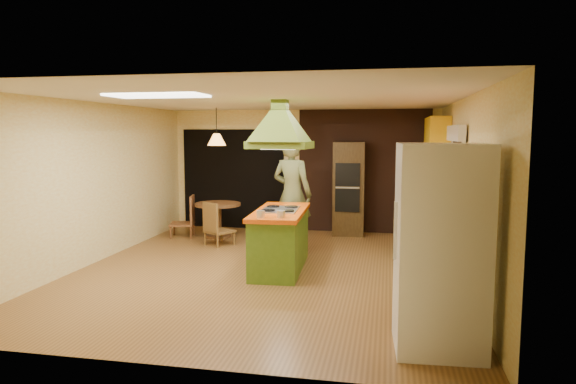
% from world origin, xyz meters
% --- Properties ---
extents(ground, '(6.50, 6.50, 0.00)m').
position_xyz_m(ground, '(0.00, 0.00, 0.00)').
color(ground, brown).
rests_on(ground, ground).
extents(room_walls, '(5.50, 6.50, 6.50)m').
position_xyz_m(room_walls, '(0.00, 0.00, 1.25)').
color(room_walls, '#F7ECB1').
rests_on(room_walls, ground).
extents(ceiling_plane, '(6.50, 6.50, 0.00)m').
position_xyz_m(ceiling_plane, '(0.00, 0.00, 2.50)').
color(ceiling_plane, silver).
rests_on(ceiling_plane, room_walls).
extents(brick_panel, '(2.64, 0.03, 2.50)m').
position_xyz_m(brick_panel, '(1.25, 3.23, 1.25)').
color(brick_panel, '#381E14').
rests_on(brick_panel, ground).
extents(nook_opening, '(2.20, 0.03, 2.10)m').
position_xyz_m(nook_opening, '(-1.50, 3.23, 1.05)').
color(nook_opening, black).
rests_on(nook_opening, ground).
extents(right_counter, '(0.62, 3.05, 0.92)m').
position_xyz_m(right_counter, '(2.45, 0.60, 0.46)').
color(right_counter, olive).
rests_on(right_counter, ground).
extents(upper_cabinets, '(0.34, 1.40, 0.70)m').
position_xyz_m(upper_cabinets, '(2.57, 2.20, 1.95)').
color(upper_cabinets, yellow).
rests_on(upper_cabinets, room_walls).
extents(window_right, '(0.12, 1.35, 1.06)m').
position_xyz_m(window_right, '(2.70, 0.40, 1.77)').
color(window_right, black).
rests_on(window_right, room_walls).
extents(fluor_panel, '(1.20, 0.60, 0.03)m').
position_xyz_m(fluor_panel, '(-1.10, -1.20, 2.48)').
color(fluor_panel, white).
rests_on(fluor_panel, ceiling_plane).
extents(kitchen_island, '(0.80, 1.81, 0.91)m').
position_xyz_m(kitchen_island, '(0.18, 0.09, 0.45)').
color(kitchen_island, '#4E751D').
rests_on(kitchen_island, ground).
extents(range_hood, '(0.93, 0.70, 0.78)m').
position_xyz_m(range_hood, '(0.18, 0.09, 2.26)').
color(range_hood, '#4E6218').
rests_on(range_hood, ceiling_plane).
extents(man, '(0.82, 0.66, 1.96)m').
position_xyz_m(man, '(0.13, 1.33, 0.98)').
color(man, '#4B4E29').
rests_on(man, ground).
extents(refrigerator, '(0.83, 0.79, 1.93)m').
position_xyz_m(refrigerator, '(2.23, -2.41, 0.96)').
color(refrigerator, white).
rests_on(refrigerator, ground).
extents(wall_oven, '(0.64, 0.63, 1.85)m').
position_xyz_m(wall_oven, '(0.98, 2.95, 0.92)').
color(wall_oven, '#493417').
rests_on(wall_oven, ground).
extents(dining_table, '(0.89, 0.89, 0.67)m').
position_xyz_m(dining_table, '(-1.49, 2.16, 0.47)').
color(dining_table, brown).
rests_on(dining_table, ground).
extents(chair_left, '(0.54, 0.54, 0.81)m').
position_xyz_m(chair_left, '(-2.19, 2.06, 0.41)').
color(chair_left, brown).
rests_on(chair_left, ground).
extents(chair_near, '(0.60, 0.60, 0.79)m').
position_xyz_m(chair_near, '(-1.24, 1.51, 0.40)').
color(chair_near, brown).
rests_on(chair_near, ground).
extents(pendant_lamp, '(0.45, 0.45, 0.23)m').
position_xyz_m(pendant_lamp, '(-1.49, 2.16, 1.90)').
color(pendant_lamp, '#FF9E3F').
rests_on(pendant_lamp, ceiling_plane).
extents(canister_large, '(0.18, 0.18, 0.22)m').
position_xyz_m(canister_large, '(2.40, 1.19, 1.03)').
color(canister_large, beige).
rests_on(canister_large, right_counter).
extents(canister_medium, '(0.17, 0.17, 0.19)m').
position_xyz_m(canister_medium, '(2.40, 0.99, 1.01)').
color(canister_medium, beige).
rests_on(canister_medium, right_counter).
extents(canister_small, '(0.14, 0.14, 0.17)m').
position_xyz_m(canister_small, '(2.40, 1.14, 1.01)').
color(canister_small, beige).
rests_on(canister_small, right_counter).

